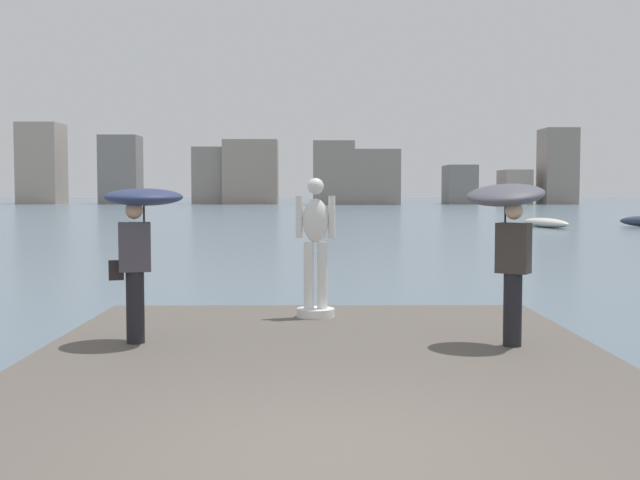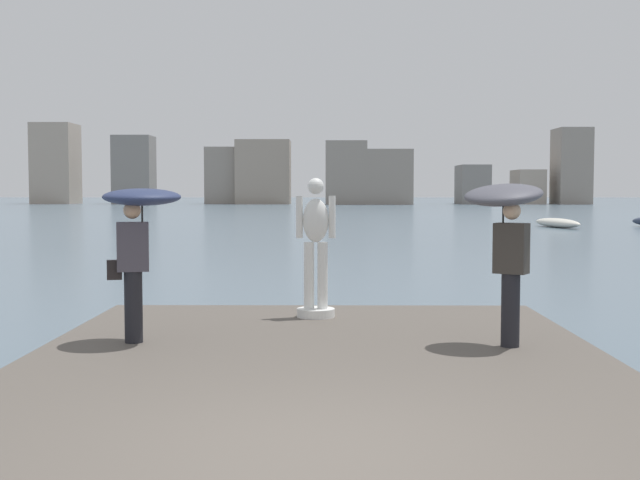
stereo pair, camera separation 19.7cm
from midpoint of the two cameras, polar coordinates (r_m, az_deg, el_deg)
The scene contains 7 objects.
ground_plane at distance 45.79m, azimuth -0.41°, elevation 0.68°, with size 400.00×400.00×0.00m, color slate.
pier at distance 8.21m, azimuth -0.52°, elevation -11.10°, with size 6.64×10.42×0.40m, color #564F47.
statue_white_figure at distance 11.99m, azimuth -0.79°, elevation -0.88°, with size 0.58×0.56×2.05m.
onlooker_left at distance 10.20m, azimuth -12.99°, elevation 1.13°, with size 1.15×1.16×1.91m.
onlooker_right at distance 10.00m, azimuth 12.45°, elevation 1.28°, with size 1.29×1.30×2.01m.
boat_near at distance 51.21m, azimuth 15.37°, elevation 1.17°, with size 2.09×5.25×0.56m.
distant_skyline at distance 130.71m, azimuth -2.34°, elevation 4.74°, with size 88.60×11.70×12.97m.
Camera 1 is at (-0.08, -5.74, 2.27)m, focal length 45.84 mm.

